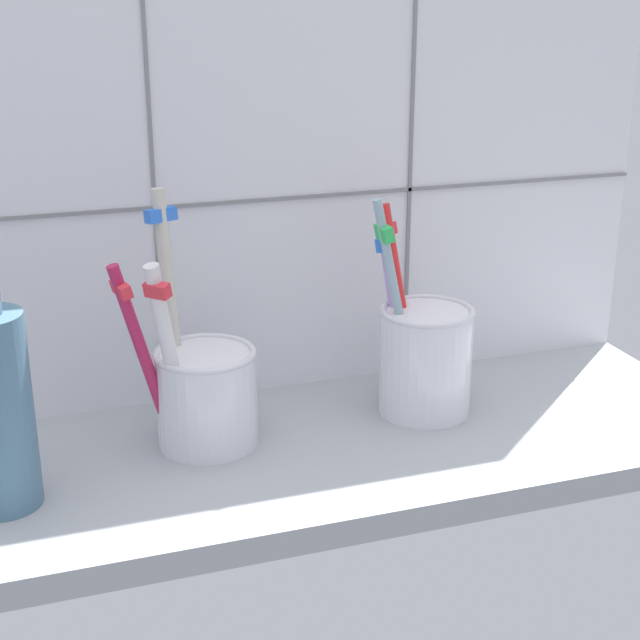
# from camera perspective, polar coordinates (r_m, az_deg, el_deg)

# --- Properties ---
(counter_slab) EXTENTS (0.64, 0.22, 0.02)m
(counter_slab) POSITION_cam_1_polar(r_m,az_deg,el_deg) (0.73, 0.68, -7.95)
(counter_slab) COLOR #9EA3A8
(counter_slab) RESTS_ON ground
(tile_wall_back) EXTENTS (0.64, 0.02, 0.45)m
(tile_wall_back) POSITION_cam_1_polar(r_m,az_deg,el_deg) (0.77, -2.24, 10.45)
(tile_wall_back) COLOR white
(tile_wall_back) RESTS_ON ground
(toothbrush_cup_left) EXTENTS (0.11, 0.08, 0.19)m
(toothbrush_cup_left) POSITION_cam_1_polar(r_m,az_deg,el_deg) (0.71, -7.10, -4.13)
(toothbrush_cup_left) COLOR white
(toothbrush_cup_left) RESTS_ON counter_slab
(toothbrush_cup_right) EXTENTS (0.08, 0.08, 0.18)m
(toothbrush_cup_right) POSITION_cam_1_polar(r_m,az_deg,el_deg) (0.76, 6.23, -2.05)
(toothbrush_cup_right) COLOR white
(toothbrush_cup_right) RESTS_ON counter_slab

